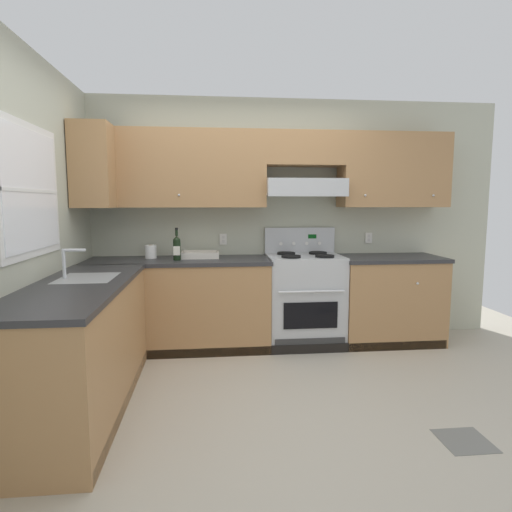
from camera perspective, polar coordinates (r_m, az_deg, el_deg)
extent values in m
plane|color=#B2AA99|center=(3.41, 0.03, -18.45)|extent=(7.04, 7.04, 0.00)
cube|color=slate|center=(3.19, 25.77, -21.04)|extent=(0.30, 0.30, 0.01)
cube|color=#B7BAA3|center=(4.75, 3.55, 4.72)|extent=(4.68, 0.12, 2.55)
cube|color=#A87A4C|center=(4.46, -10.02, 11.22)|extent=(1.71, 0.34, 0.76)
cube|color=#A87A4C|center=(4.84, 17.63, 10.67)|extent=(1.12, 0.34, 0.76)
cube|color=#A87A4C|center=(4.57, 6.29, 13.83)|extent=(0.80, 0.34, 0.34)
cube|color=#B7BABC|center=(4.50, 6.33, 8.95)|extent=(0.80, 0.46, 0.17)
cube|color=#B7BABC|center=(4.29, 6.95, 8.04)|extent=(0.80, 0.03, 0.04)
sphere|color=silver|center=(4.27, -10.12, 7.92)|extent=(0.02, 0.02, 0.02)
sphere|color=silver|center=(4.53, 14.21, 7.76)|extent=(0.02, 0.02, 0.02)
sphere|color=silver|center=(4.83, 22.33, 7.39)|extent=(0.02, 0.02, 0.02)
cube|color=silver|center=(4.63, -4.34, 2.23)|extent=(0.08, 0.01, 0.12)
cube|color=silver|center=(4.62, -4.34, 2.50)|extent=(0.03, 0.00, 0.03)
cube|color=silver|center=(4.62, -4.33, 1.95)|extent=(0.03, 0.00, 0.03)
cube|color=silver|center=(4.94, 14.61, 2.33)|extent=(0.08, 0.01, 0.12)
cube|color=silver|center=(4.93, 14.64, 2.58)|extent=(0.03, 0.00, 0.03)
cube|color=silver|center=(4.93, 14.63, 2.07)|extent=(0.03, 0.00, 0.03)
cube|color=#B7BAA3|center=(3.42, -28.28, 2.98)|extent=(0.12, 4.00, 2.55)
cube|color=white|center=(3.39, -27.72, 7.64)|extent=(0.04, 1.00, 0.92)
cube|color=white|center=(3.39, -27.41, 7.66)|extent=(0.01, 0.90, 0.82)
cube|color=white|center=(3.38, -27.36, 7.66)|extent=(0.01, 0.90, 0.02)
cube|color=#A87A4C|center=(4.40, -20.23, 10.96)|extent=(0.34, 0.64, 0.76)
cube|color=#A87A4C|center=(4.44, -9.99, -6.49)|extent=(1.78, 0.61, 0.87)
cube|color=#2D2D30|center=(4.36, -10.12, -0.66)|extent=(1.80, 0.63, 0.04)
cube|color=#A87A4C|center=(4.80, 17.03, -5.67)|extent=(1.03, 0.61, 0.87)
cube|color=#2D2D30|center=(4.72, 17.22, -0.28)|extent=(1.06, 0.63, 0.04)
cube|color=black|center=(4.31, 2.18, -12.21)|extent=(3.54, 0.06, 0.09)
sphere|color=silver|center=(4.12, -15.32, -4.22)|extent=(0.03, 0.03, 0.03)
sphere|color=silver|center=(4.53, 20.50, -3.40)|extent=(0.03, 0.03, 0.03)
cube|color=#A87A4C|center=(3.36, -22.07, -11.39)|extent=(0.61, 1.89, 0.87)
cube|color=#2D2D30|center=(3.24, -22.44, -3.73)|extent=(0.63, 1.91, 0.04)
cube|color=black|center=(3.43, -17.12, -17.76)|extent=(0.06, 1.85, 0.09)
cube|color=#999B9E|center=(3.47, -21.35, -2.75)|extent=(0.40, 0.48, 0.01)
cube|color=#28282B|center=(3.48, -21.30, -3.92)|extent=(0.34, 0.42, 0.14)
cylinder|color=silver|center=(3.50, -23.97, -0.92)|extent=(0.03, 0.03, 0.22)
cylinder|color=silver|center=(3.46, -22.79, 0.73)|extent=(0.16, 0.02, 0.02)
cube|color=#B7BABC|center=(4.53, 6.37, -5.91)|extent=(0.76, 0.58, 0.91)
cube|color=black|center=(4.27, 7.21, -7.77)|extent=(0.53, 0.01, 0.26)
cylinder|color=silver|center=(4.19, 7.33, -4.68)|extent=(0.65, 0.02, 0.02)
cube|color=#333333|center=(4.35, 7.15, -11.40)|extent=(0.70, 0.01, 0.11)
cube|color=#B7BABC|center=(4.45, 6.46, -0.08)|extent=(0.76, 0.58, 0.02)
cube|color=#B7BABC|center=(4.70, 5.77, 1.98)|extent=(0.76, 0.04, 0.29)
cube|color=#053F0C|center=(4.70, 7.41, 2.58)|extent=(0.09, 0.01, 0.04)
cylinder|color=black|center=(4.28, 4.63, -0.08)|extent=(0.19, 0.19, 0.02)
cylinder|color=black|center=(4.28, 4.63, -0.16)|extent=(0.07, 0.07, 0.01)
cylinder|color=black|center=(4.35, 9.04, -0.03)|extent=(0.19, 0.19, 0.02)
cylinder|color=black|center=(4.35, 9.04, -0.10)|extent=(0.07, 0.07, 0.01)
cylinder|color=black|center=(4.55, 3.99, 0.35)|extent=(0.19, 0.19, 0.02)
cylinder|color=black|center=(4.55, 3.99, 0.28)|extent=(0.07, 0.07, 0.01)
cylinder|color=black|center=(4.62, 8.15, 0.40)|extent=(0.19, 0.19, 0.02)
cylinder|color=black|center=(4.62, 8.15, 0.33)|extent=(0.07, 0.07, 0.01)
cylinder|color=white|center=(4.64, 3.29, 1.64)|extent=(0.04, 0.02, 0.04)
cylinder|color=white|center=(4.67, 4.99, 1.65)|extent=(0.04, 0.02, 0.04)
cylinder|color=white|center=(4.70, 6.68, 1.66)|extent=(0.04, 0.02, 0.04)
cylinder|color=white|center=(4.73, 8.34, 1.67)|extent=(0.04, 0.02, 0.04)
cylinder|color=black|center=(4.27, -10.37, 0.79)|extent=(0.07, 0.07, 0.20)
cone|color=black|center=(4.26, -10.40, 2.37)|extent=(0.07, 0.07, 0.04)
cylinder|color=black|center=(4.25, -10.42, 3.14)|extent=(0.03, 0.03, 0.08)
cylinder|color=black|center=(4.25, -10.43, 3.54)|extent=(0.03, 0.03, 0.02)
cube|color=silver|center=(4.23, -10.41, 0.68)|extent=(0.06, 0.00, 0.09)
cube|color=beige|center=(4.44, -7.34, -0.12)|extent=(0.30, 0.22, 0.02)
cube|color=beige|center=(4.30, -7.39, -0.02)|extent=(0.37, 0.01, 0.06)
cube|color=beige|center=(4.57, -7.31, 0.38)|extent=(0.37, 0.01, 0.06)
cube|color=beige|center=(4.44, -9.66, 0.16)|extent=(0.01, 0.25, 0.06)
cube|color=beige|center=(4.43, -5.02, 0.22)|extent=(0.01, 0.25, 0.06)
cylinder|color=white|center=(4.48, -13.70, 0.56)|extent=(0.12, 0.12, 0.13)
cylinder|color=#9E7A51|center=(4.47, -13.72, 1.39)|extent=(0.04, 0.04, 0.01)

